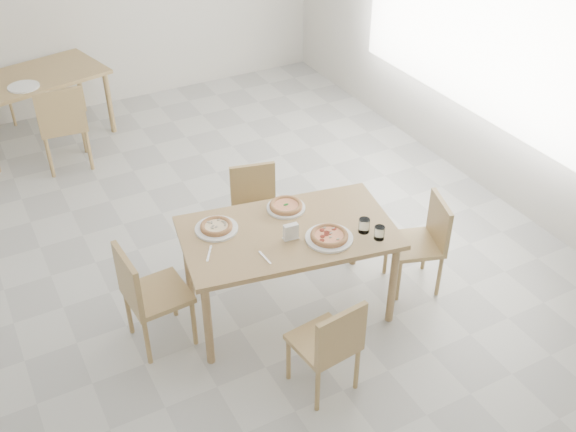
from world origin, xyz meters
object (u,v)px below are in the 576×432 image
pizza_pepperoni (329,235)px  chair_north (256,204)px  plate_margherita (286,208)px  chair_back_n (8,78)px  second_table (32,84)px  pizza_mushroom (216,226)px  tumbler_a (379,233)px  pizza_margherita (286,205)px  tumbler_b (364,226)px  plate_mushroom (217,229)px  main_table (288,239)px  chair_south (330,342)px  plate_empty (24,87)px  chair_west (146,291)px  plate_pepperoni (329,238)px  napkin_holder (291,233)px  chair_back_s (62,122)px  chair_east (425,238)px

pizza_pepperoni → chair_north: bearing=94.4°
plate_margherita → chair_back_n: chair_back_n is taller
pizza_pepperoni → second_table: 4.18m
pizza_mushroom → tumbler_a: 1.17m
pizza_margherita → chair_north: bearing=88.9°
pizza_mushroom → tumbler_b: tumbler_b is taller
plate_mushroom → second_table: 3.55m
pizza_pepperoni → second_table: size_ratio=0.21×
pizza_mushroom → plate_mushroom: bearing=0.0°
chair_north → pizza_mushroom: bearing=-122.3°
plate_mushroom → main_table: bearing=-29.3°
chair_south → plate_margherita: bearing=-110.0°
plate_margherita → plate_mushroom: same height
plate_mushroom → pizza_mushroom: pizza_mushroom is taller
pizza_pepperoni → tumbler_b: size_ratio=3.31×
chair_south → tumbler_b: tumbler_b is taller
chair_south → second_table: (-0.96, 4.59, 0.21)m
chair_north → plate_empty: bearing=130.4°
chair_west → plate_empty: (-0.16, 3.33, 0.27)m
plate_pepperoni → napkin_holder: size_ratio=2.65×
chair_north → pizza_margherita: (-0.01, -0.56, 0.33)m
chair_south → chair_west: (-0.91, 1.00, 0.04)m
chair_north → plate_pepperoni: 1.09m
plate_mushroom → chair_back_s: size_ratio=0.34×
chair_east → pizza_mushroom: pizza_mushroom is taller
main_table → plate_mushroom: 0.53m
chair_north → chair_west: chair_west is taller
second_table → chair_back_s: chair_back_s is taller
second_table → chair_back_s: bearing=-94.7°
plate_pepperoni → chair_back_n: (-1.47, 4.75, -0.30)m
plate_mushroom → pizza_margherita: pizza_margherita is taller
chair_west → plate_pepperoni: chair_west is taller
chair_north → second_table: 3.18m
pizza_pepperoni → chair_back_n: size_ratio=0.44×
pizza_mushroom → plate_pepperoni: bearing=-36.1°
plate_pepperoni → tumbler_b: (0.27, -0.04, 0.04)m
plate_margherita → pizza_mushroom: 0.57m
chair_south → chair_back_n: chair_back_n is taller
pizza_pepperoni → napkin_holder: (-0.24, 0.12, 0.03)m
napkin_holder → chair_back_n: size_ratio=0.16×
plate_margherita → chair_back_n: bearing=107.9°
chair_north → plate_empty: size_ratio=2.45×
chair_east → second_table: (-2.19, 3.98, 0.21)m
pizza_mushroom → chair_back_n: (-0.81, 4.27, -0.32)m
plate_margherita → napkin_holder: size_ratio=2.28×
tumbler_a → chair_back_n: size_ratio=0.13×
chair_north → tumbler_b: tumbler_b is taller
plate_margherita → tumbler_a: size_ratio=2.96×
napkin_holder → tumbler_b: bearing=-11.9°
plate_margherita → plate_empty: (-1.33, 3.22, 0.00)m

